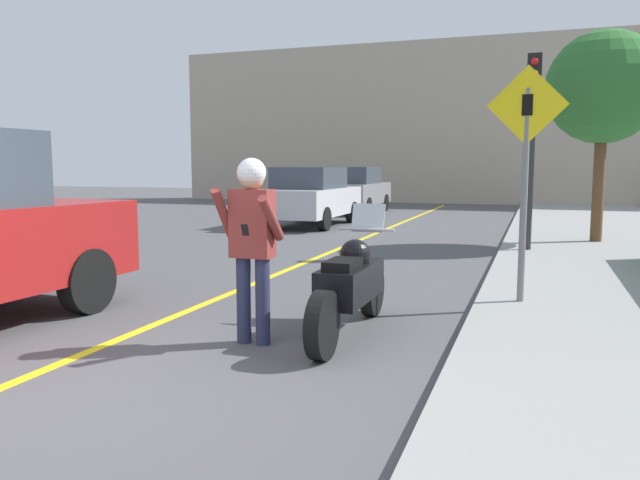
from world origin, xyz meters
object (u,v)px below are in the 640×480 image
object	(u,v)px
parked_car_silver	(311,196)
person_biker	(252,230)
crossing_sign	(525,161)
motorcycle	(351,286)
traffic_light	(533,115)
street_tree	(604,88)
parked_car_grey	(354,189)

from	to	relation	value
parked_car_silver	person_biker	bearing A→B (deg)	-72.59
person_biker	crossing_sign	bearing A→B (deg)	44.44
parked_car_silver	motorcycle	bearing A→B (deg)	-67.96
motorcycle	parked_car_silver	size ratio (longest dim) A/B	0.56
person_biker	crossing_sign	size ratio (longest dim) A/B	0.65
motorcycle	crossing_sign	world-z (taller)	crossing_sign
person_biker	crossing_sign	distance (m)	3.41
traffic_light	motorcycle	bearing A→B (deg)	-103.63
street_tree	parked_car_grey	bearing A→B (deg)	134.74
person_biker	traffic_light	world-z (taller)	traffic_light
crossing_sign	parked_car_silver	size ratio (longest dim) A/B	0.65
person_biker	crossing_sign	xyz separation A→B (m)	(2.39, 2.34, 0.66)
person_biker	traffic_light	distance (m)	7.80
crossing_sign	traffic_light	world-z (taller)	traffic_light
motorcycle	street_tree	bearing A→B (deg)	70.85
crossing_sign	parked_car_silver	xyz separation A→B (m)	(-5.99, 9.15, -0.90)
parked_car_grey	parked_car_silver	bearing A→B (deg)	-87.20
person_biker	street_tree	xyz separation A→B (m)	(3.76, 9.17, 2.22)
street_tree	traffic_light	bearing A→B (deg)	-125.34
motorcycle	parked_car_grey	size ratio (longest dim) A/B	0.56
parked_car_silver	parked_car_grey	size ratio (longest dim) A/B	1.00
person_biker	parked_car_grey	distance (m)	17.30
parked_car_grey	street_tree	bearing A→B (deg)	-45.26
person_biker	motorcycle	bearing A→B (deg)	38.55
motorcycle	parked_car_silver	xyz separation A→B (m)	(-4.40, 10.86, 0.35)
person_biker	traffic_light	xyz separation A→B (m)	(2.40, 7.25, 1.57)
crossing_sign	parked_car_grey	world-z (taller)	crossing_sign
motorcycle	street_tree	size ratio (longest dim) A/B	0.54
person_biker	parked_car_grey	size ratio (longest dim) A/B	0.42
traffic_light	parked_car_silver	xyz separation A→B (m)	(-6.00, 4.24, -1.81)
traffic_light	parked_car_grey	distance (m)	11.61
crossing_sign	street_tree	size ratio (longest dim) A/B	0.62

